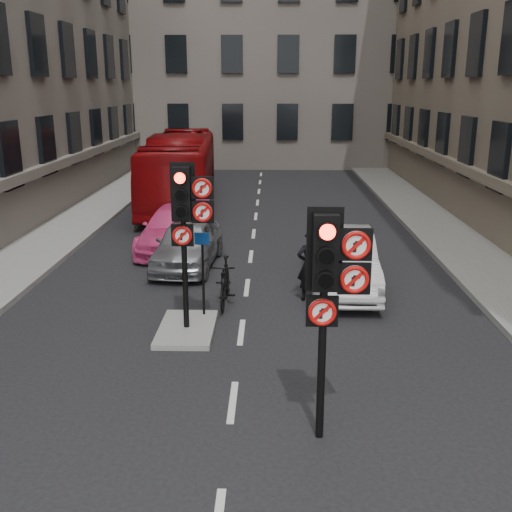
{
  "coord_description": "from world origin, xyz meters",
  "views": [
    {
      "loc": [
        0.64,
        -7.13,
        5.22
      ],
      "look_at": [
        0.4,
        2.0,
        2.6
      ],
      "focal_mm": 42.0,
      "sensor_mm": 36.0,
      "label": 1
    }
  ],
  "objects_px": {
    "car_silver": "(188,243)",
    "bus_red": "(181,169)",
    "car_white": "(341,260)",
    "signal_far": "(187,211)",
    "motorcyclist": "(310,266)",
    "motorcycle": "(225,282)",
    "info_sign": "(203,262)",
    "car_pink": "(175,228)",
    "signal_near": "(330,277)"
  },
  "relations": [
    {
      "from": "car_silver",
      "to": "bus_red",
      "type": "relative_size",
      "value": 0.36
    },
    {
      "from": "car_silver",
      "to": "motorcycle",
      "type": "height_order",
      "value": "car_silver"
    },
    {
      "from": "signal_far",
      "to": "bus_red",
      "type": "relative_size",
      "value": 0.32
    },
    {
      "from": "car_silver",
      "to": "info_sign",
      "type": "distance_m",
      "value": 4.37
    },
    {
      "from": "car_white",
      "to": "bus_red",
      "type": "relative_size",
      "value": 0.41
    },
    {
      "from": "car_pink",
      "to": "car_white",
      "type": "bearing_deg",
      "value": -34.31
    },
    {
      "from": "car_white",
      "to": "car_pink",
      "type": "distance_m",
      "value": 6.33
    },
    {
      "from": "signal_near",
      "to": "signal_far",
      "type": "relative_size",
      "value": 1.0
    },
    {
      "from": "car_pink",
      "to": "car_silver",
      "type": "bearing_deg",
      "value": -67.39
    },
    {
      "from": "bus_red",
      "to": "car_white",
      "type": "bearing_deg",
      "value": -66.46
    },
    {
      "from": "car_white",
      "to": "motorcycle",
      "type": "bearing_deg",
      "value": -154.52
    },
    {
      "from": "signal_near",
      "to": "car_white",
      "type": "xyz_separation_m",
      "value": [
        1.01,
        7.09,
        -1.81
      ]
    },
    {
      "from": "car_silver",
      "to": "motorcycle",
      "type": "bearing_deg",
      "value": -62.92
    },
    {
      "from": "signal_far",
      "to": "motorcyclist",
      "type": "bearing_deg",
      "value": 37.92
    },
    {
      "from": "signal_far",
      "to": "car_pink",
      "type": "relative_size",
      "value": 0.77
    },
    {
      "from": "motorcyclist",
      "to": "signal_far",
      "type": "bearing_deg",
      "value": 28.69
    },
    {
      "from": "signal_near",
      "to": "car_silver",
      "type": "height_order",
      "value": "signal_near"
    },
    {
      "from": "bus_red",
      "to": "info_sign",
      "type": "xyz_separation_m",
      "value": [
        2.54,
        -13.83,
        -0.2
      ]
    },
    {
      "from": "car_silver",
      "to": "bus_red",
      "type": "height_order",
      "value": "bus_red"
    },
    {
      "from": "motorcyclist",
      "to": "car_white",
      "type": "bearing_deg",
      "value": -141.85
    },
    {
      "from": "car_pink",
      "to": "info_sign",
      "type": "relative_size",
      "value": 2.39
    },
    {
      "from": "signal_near",
      "to": "bus_red",
      "type": "relative_size",
      "value": 0.32
    },
    {
      "from": "signal_near",
      "to": "motorcycle",
      "type": "distance_m",
      "value": 6.39
    },
    {
      "from": "car_pink",
      "to": "signal_far",
      "type": "bearing_deg",
      "value": -75.3
    },
    {
      "from": "car_silver",
      "to": "signal_near",
      "type": "bearing_deg",
      "value": -65.25
    },
    {
      "from": "bus_red",
      "to": "info_sign",
      "type": "bearing_deg",
      "value": -83.39
    },
    {
      "from": "signal_far",
      "to": "car_white",
      "type": "height_order",
      "value": "signal_far"
    },
    {
      "from": "bus_red",
      "to": "signal_far",
      "type": "bearing_deg",
      "value": -84.73
    },
    {
      "from": "motorcycle",
      "to": "info_sign",
      "type": "xyz_separation_m",
      "value": [
        -0.41,
        -1.0,
        0.8
      ]
    },
    {
      "from": "signal_near",
      "to": "motorcycle",
      "type": "bearing_deg",
      "value": 108.96
    },
    {
      "from": "car_silver",
      "to": "motorcycle",
      "type": "xyz_separation_m",
      "value": [
        1.34,
        -3.22,
        -0.13
      ]
    },
    {
      "from": "signal_far",
      "to": "motorcyclist",
      "type": "distance_m",
      "value": 3.89
    },
    {
      "from": "car_silver",
      "to": "info_sign",
      "type": "xyz_separation_m",
      "value": [
        0.93,
        -4.22,
        0.67
      ]
    },
    {
      "from": "signal_far",
      "to": "bus_red",
      "type": "height_order",
      "value": "signal_far"
    },
    {
      "from": "signal_far",
      "to": "car_pink",
      "type": "distance_m",
      "value": 7.37
    },
    {
      "from": "signal_far",
      "to": "info_sign",
      "type": "distance_m",
      "value": 1.53
    },
    {
      "from": "signal_far",
      "to": "car_white",
      "type": "xyz_separation_m",
      "value": [
        3.61,
        3.09,
        -1.93
      ]
    },
    {
      "from": "signal_near",
      "to": "car_white",
      "type": "relative_size",
      "value": 0.76
    },
    {
      "from": "car_pink",
      "to": "signal_near",
      "type": "bearing_deg",
      "value": -66.66
    },
    {
      "from": "info_sign",
      "to": "car_pink",
      "type": "bearing_deg",
      "value": 111.6
    },
    {
      "from": "signal_near",
      "to": "motorcyclist",
      "type": "xyz_separation_m",
      "value": [
        0.12,
        6.12,
        -1.68
      ]
    },
    {
      "from": "signal_near",
      "to": "signal_far",
      "type": "distance_m",
      "value": 4.77
    },
    {
      "from": "car_silver",
      "to": "car_white",
      "type": "distance_m",
      "value": 4.71
    },
    {
      "from": "car_pink",
      "to": "info_sign",
      "type": "bearing_deg",
      "value": -72.1
    },
    {
      "from": "motorcycle",
      "to": "info_sign",
      "type": "bearing_deg",
      "value": -111.41
    },
    {
      "from": "car_white",
      "to": "motorcyclist",
      "type": "xyz_separation_m",
      "value": [
        -0.89,
        -0.97,
        0.13
      ]
    },
    {
      "from": "signal_near",
      "to": "car_silver",
      "type": "distance_m",
      "value": 9.74
    },
    {
      "from": "car_silver",
      "to": "signal_far",
      "type": "bearing_deg",
      "value": -77.35
    },
    {
      "from": "car_white",
      "to": "bus_red",
      "type": "bearing_deg",
      "value": 118.46
    },
    {
      "from": "car_white",
      "to": "car_pink",
      "type": "relative_size",
      "value": 1.01
    }
  ]
}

